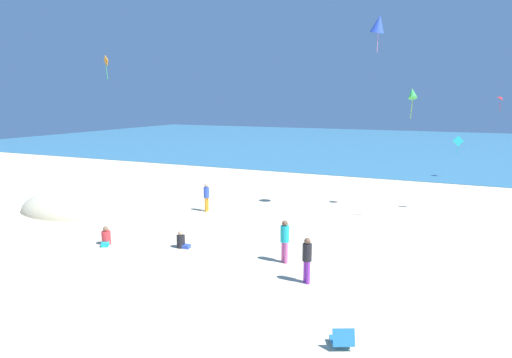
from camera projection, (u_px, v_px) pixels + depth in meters
name	position (u px, v px, depth m)	size (l,w,h in m)	color
ground_plane	(278.00, 235.00, 21.52)	(120.00, 120.00, 0.00)	beige
ocean_water	(401.00, 145.00, 64.23)	(120.00, 60.00, 0.05)	teal
dune_mound	(71.00, 211.00, 26.12)	(6.22, 4.36, 2.47)	beige
beach_chair_far_right	(342.00, 339.00, 11.67)	(0.78, 0.80, 0.59)	#2370B2
person_0	(307.00, 257.00, 15.70)	(0.46, 0.46, 1.65)	purple
person_1	(106.00, 238.00, 19.99)	(0.64, 0.75, 0.83)	red
person_3	(182.00, 241.00, 19.58)	(0.63, 0.39, 0.76)	black
person_4	(206.00, 195.00, 25.87)	(0.34, 0.34, 1.63)	orange
person_6	(285.00, 238.00, 17.67)	(0.48, 0.48, 1.72)	#D8599E
kite_red	(501.00, 98.00, 34.59)	(0.49, 0.59, 1.20)	red
kite_teal	(458.00, 141.00, 25.05)	(0.59, 0.20, 1.01)	#1EADAD
kite_green	(412.00, 93.00, 25.08)	(0.71, 0.82, 1.79)	green
kite_orange	(106.00, 62.00, 26.81)	(0.55, 0.31, 1.39)	orange
kite_blue	(378.00, 24.00, 23.54)	(1.17, 1.12, 1.96)	blue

